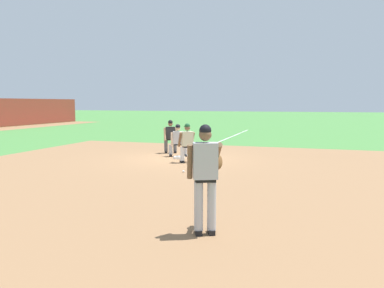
{
  "coord_description": "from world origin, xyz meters",
  "views": [
    {
      "loc": [
        -13.81,
        -5.02,
        2.21
      ],
      "look_at": [
        -5.57,
        -2.34,
        1.25
      ],
      "focal_mm": 35.0,
      "sensor_mm": 36.0,
      "label": 1
    }
  ],
  "objects_px": {
    "baserunner": "(187,141)",
    "umpire": "(170,135)",
    "first_baseman": "(178,139)",
    "pitcher": "(206,172)",
    "baseball": "(183,171)",
    "first_base_bag": "(179,158)"
  },
  "relations": [
    {
      "from": "pitcher",
      "to": "first_baseman",
      "type": "distance_m",
      "value": 9.14
    },
    {
      "from": "first_baseman",
      "to": "pitcher",
      "type": "bearing_deg",
      "value": -157.07
    },
    {
      "from": "baserunner",
      "to": "first_base_bag",
      "type": "bearing_deg",
      "value": 36.86
    },
    {
      "from": "pitcher",
      "to": "baseball",
      "type": "bearing_deg",
      "value": 23.13
    },
    {
      "from": "first_baseman",
      "to": "baseball",
      "type": "bearing_deg",
      "value": -157.4
    },
    {
      "from": "baseball",
      "to": "baserunner",
      "type": "distance_m",
      "value": 2.13
    },
    {
      "from": "baserunner",
      "to": "umpire",
      "type": "bearing_deg",
      "value": 34.33
    },
    {
      "from": "umpire",
      "to": "first_baseman",
      "type": "bearing_deg",
      "value": -142.53
    },
    {
      "from": "baserunner",
      "to": "baseball",
      "type": "bearing_deg",
      "value": -164.91
    },
    {
      "from": "baseball",
      "to": "first_baseman",
      "type": "height_order",
      "value": "first_baseman"
    },
    {
      "from": "first_base_bag",
      "to": "pitcher",
      "type": "height_order",
      "value": "pitcher"
    },
    {
      "from": "first_base_bag",
      "to": "pitcher",
      "type": "distance_m",
      "value": 8.64
    },
    {
      "from": "first_base_bag",
      "to": "umpire",
      "type": "xyz_separation_m",
      "value": [
        1.43,
        0.92,
        0.75
      ]
    },
    {
      "from": "first_base_bag",
      "to": "baseball",
      "type": "xyz_separation_m",
      "value": [
        -2.76,
        -1.15,
        -0.01
      ]
    },
    {
      "from": "baserunner",
      "to": "umpire",
      "type": "xyz_separation_m",
      "value": [
        2.27,
        1.55,
        0.0
      ]
    },
    {
      "from": "first_base_bag",
      "to": "baserunner",
      "type": "height_order",
      "value": "baserunner"
    },
    {
      "from": "baseball",
      "to": "first_baseman",
      "type": "xyz_separation_m",
      "value": [
        3.27,
        1.36,
        0.69
      ]
    },
    {
      "from": "first_base_bag",
      "to": "baserunner",
      "type": "xyz_separation_m",
      "value": [
        -0.84,
        -0.63,
        0.75
      ]
    },
    {
      "from": "baseball",
      "to": "pitcher",
      "type": "xyz_separation_m",
      "value": [
        -5.14,
        -2.2,
        1.02
      ]
    },
    {
      "from": "first_baseman",
      "to": "umpire",
      "type": "xyz_separation_m",
      "value": [
        0.92,
        0.71,
        0.06
      ]
    },
    {
      "from": "first_baseman",
      "to": "umpire",
      "type": "height_order",
      "value": "umpire"
    },
    {
      "from": "baseball",
      "to": "baserunner",
      "type": "relative_size",
      "value": 0.05
    }
  ]
}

